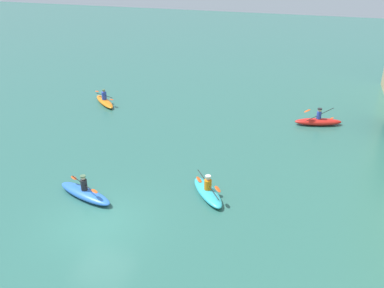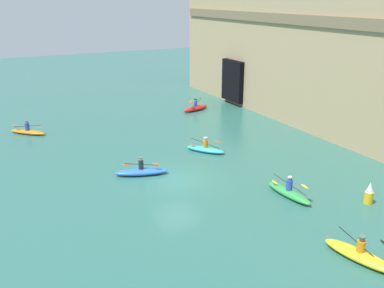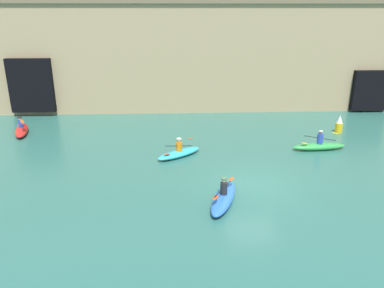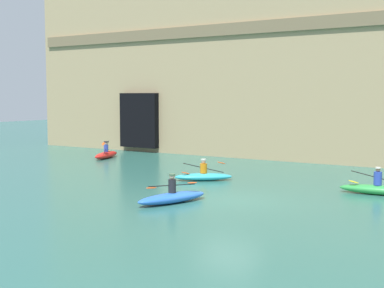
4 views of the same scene
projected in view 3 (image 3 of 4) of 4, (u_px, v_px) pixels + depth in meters
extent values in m
plane|color=#2D665B|center=(254.00, 185.00, 17.26)|extent=(120.00, 120.00, 0.00)
cube|color=tan|center=(194.00, 19.00, 29.79)|extent=(44.34, 5.83, 13.93)
cube|color=black|center=(32.00, 85.00, 27.94)|extent=(3.22, 0.70, 3.99)
cube|color=black|center=(370.00, 90.00, 29.29)|extent=(2.87, 0.70, 3.11)
ellipsoid|color=green|center=(319.00, 147.00, 21.60)|extent=(3.17, 0.92, 0.40)
cylinder|color=#2D47B7|center=(320.00, 139.00, 21.43)|extent=(0.33, 0.33, 0.56)
sphere|color=#9E704C|center=(321.00, 132.00, 21.31)|extent=(0.18, 0.18, 0.18)
cylinder|color=silver|center=(321.00, 131.00, 21.28)|extent=(0.23, 0.23, 0.06)
cylinder|color=black|center=(320.00, 138.00, 21.42)|extent=(2.13, 0.52, 0.53)
ellipsoid|color=yellow|center=(335.00, 133.00, 21.59)|extent=(0.47, 0.27, 0.15)
ellipsoid|color=yellow|center=(305.00, 143.00, 21.26)|extent=(0.47, 0.27, 0.15)
ellipsoid|color=#33B2C6|center=(179.00, 153.00, 20.62)|extent=(2.73, 2.32, 0.36)
cylinder|color=orange|center=(179.00, 146.00, 20.48)|extent=(0.34, 0.34, 0.47)
sphere|color=beige|center=(179.00, 140.00, 20.37)|extent=(0.22, 0.22, 0.22)
cylinder|color=silver|center=(179.00, 139.00, 20.34)|extent=(0.27, 0.27, 0.06)
cylinder|color=black|center=(179.00, 146.00, 20.48)|extent=(1.50, 1.42, 0.54)
ellipsoid|color=#D84C19|center=(190.00, 138.00, 21.01)|extent=(0.44, 0.43, 0.16)
ellipsoid|color=#D84C19|center=(167.00, 154.00, 19.95)|extent=(0.44, 0.43, 0.16)
ellipsoid|color=blue|center=(223.00, 198.00, 15.66)|extent=(1.78, 3.24, 0.40)
cylinder|color=#232328|center=(224.00, 188.00, 15.50)|extent=(0.30, 0.30, 0.52)
sphere|color=beige|center=(224.00, 180.00, 15.38)|extent=(0.20, 0.20, 0.20)
cylinder|color=#4C6B4C|center=(224.00, 179.00, 15.35)|extent=(0.25, 0.25, 0.06)
cylinder|color=black|center=(224.00, 188.00, 15.49)|extent=(1.00, 1.78, 0.10)
ellipsoid|color=#D84C19|center=(231.00, 179.00, 16.23)|extent=(0.37, 0.47, 0.06)
ellipsoid|color=#D84C19|center=(216.00, 197.00, 14.75)|extent=(0.37, 0.47, 0.06)
ellipsoid|color=red|center=(22.00, 130.00, 24.45)|extent=(1.54, 3.07, 0.43)
cylinder|color=#2D47B7|center=(21.00, 124.00, 24.30)|extent=(0.29, 0.29, 0.46)
sphere|color=beige|center=(20.00, 119.00, 24.18)|extent=(0.23, 0.23, 0.23)
cylinder|color=#232328|center=(20.00, 117.00, 24.15)|extent=(0.28, 0.28, 0.06)
cylinder|color=black|center=(20.00, 124.00, 24.29)|extent=(1.01, 1.72, 0.82)
ellipsoid|color=#D84C19|center=(22.00, 122.00, 23.49)|extent=(0.37, 0.46, 0.21)
ellipsoid|color=#D84C19|center=(19.00, 125.00, 25.09)|extent=(0.37, 0.46, 0.21)
cylinder|color=yellow|center=(339.00, 128.00, 24.66)|extent=(0.46, 0.46, 0.64)
cone|color=white|center=(340.00, 119.00, 24.46)|extent=(0.39, 0.39, 0.52)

